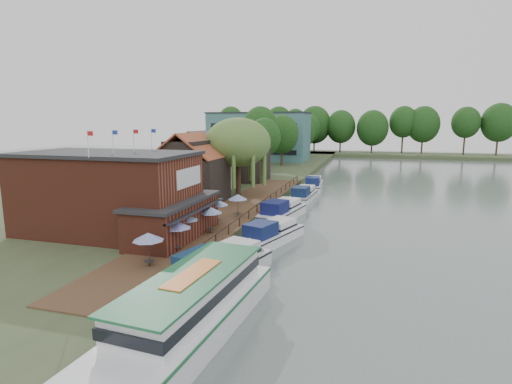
% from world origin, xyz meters
% --- Properties ---
extents(ground, '(260.00, 260.00, 0.00)m').
position_xyz_m(ground, '(0.00, 0.00, 0.00)').
color(ground, slate).
rests_on(ground, ground).
extents(land_bank, '(50.00, 140.00, 1.00)m').
position_xyz_m(land_bank, '(-30.00, 35.00, 0.50)').
color(land_bank, '#384728').
rests_on(land_bank, ground).
extents(quay_deck, '(6.00, 50.00, 0.10)m').
position_xyz_m(quay_deck, '(-8.00, 10.00, 1.05)').
color(quay_deck, '#47301E').
rests_on(quay_deck, land_bank).
extents(quay_rail, '(0.20, 49.00, 1.00)m').
position_xyz_m(quay_rail, '(-5.30, 10.50, 1.50)').
color(quay_rail, black).
rests_on(quay_rail, land_bank).
extents(pub, '(20.00, 11.00, 7.30)m').
position_xyz_m(pub, '(-14.00, -1.00, 4.65)').
color(pub, maroon).
rests_on(pub, land_bank).
extents(hotel_block, '(25.40, 12.40, 12.30)m').
position_xyz_m(hotel_block, '(-22.00, 70.00, 7.15)').
color(hotel_block, '#38666B').
rests_on(hotel_block, land_bank).
extents(cottage_a, '(8.60, 7.60, 8.50)m').
position_xyz_m(cottage_a, '(-15.00, 14.00, 5.25)').
color(cottage_a, black).
rests_on(cottage_a, land_bank).
extents(cottage_b, '(9.60, 8.60, 8.50)m').
position_xyz_m(cottage_b, '(-18.00, 24.00, 5.25)').
color(cottage_b, beige).
rests_on(cottage_b, land_bank).
extents(cottage_c, '(7.60, 7.60, 8.50)m').
position_xyz_m(cottage_c, '(-14.00, 33.00, 5.25)').
color(cottage_c, black).
rests_on(cottage_c, land_bank).
extents(willow, '(8.60, 8.60, 10.43)m').
position_xyz_m(willow, '(-10.50, 19.00, 6.21)').
color(willow, '#476B2D').
rests_on(willow, land_bank).
extents(umbrella_0, '(2.15, 2.15, 2.38)m').
position_xyz_m(umbrella_0, '(-7.83, -7.83, 2.29)').
color(umbrella_0, navy).
rests_on(umbrella_0, quay_deck).
extents(umbrella_1, '(2.30, 2.30, 2.38)m').
position_xyz_m(umbrella_1, '(-7.52, -4.41, 2.29)').
color(umbrella_1, navy).
rests_on(umbrella_1, quay_deck).
extents(umbrella_2, '(2.19, 2.19, 2.38)m').
position_xyz_m(umbrella_2, '(-7.97, -1.97, 2.29)').
color(umbrella_2, '#1B4895').
rests_on(umbrella_2, quay_deck).
extents(umbrella_3, '(2.19, 2.19, 2.38)m').
position_xyz_m(umbrella_3, '(-7.04, 1.05, 2.29)').
color(umbrella_3, navy).
rests_on(umbrella_3, quay_deck).
extents(umbrella_4, '(2.21, 2.21, 2.38)m').
position_xyz_m(umbrella_4, '(-7.69, 4.33, 2.29)').
color(umbrella_4, navy).
rests_on(umbrella_4, quay_deck).
extents(umbrella_5, '(2.04, 2.04, 2.38)m').
position_xyz_m(umbrella_5, '(-6.67, 7.56, 2.29)').
color(umbrella_5, navy).
rests_on(umbrella_5, quay_deck).
extents(cruiser_0, '(6.13, 11.01, 2.56)m').
position_xyz_m(cruiser_0, '(-3.28, -6.19, 1.28)').
color(cruiser_0, silver).
rests_on(cruiser_0, ground).
extents(cruiser_1, '(5.66, 9.76, 2.23)m').
position_xyz_m(cruiser_1, '(-2.00, 3.18, 1.11)').
color(cruiser_1, white).
rests_on(cruiser_1, ground).
extents(cruiser_2, '(4.89, 10.29, 2.39)m').
position_xyz_m(cruiser_2, '(-3.05, 12.17, 1.20)').
color(cruiser_2, white).
rests_on(cruiser_2, ground).
extents(cruiser_3, '(3.50, 9.40, 2.22)m').
position_xyz_m(cruiser_3, '(-2.46, 23.48, 1.11)').
color(cruiser_3, silver).
rests_on(cruiser_3, ground).
extents(cruiser_4, '(3.78, 9.72, 2.29)m').
position_xyz_m(cruiser_4, '(-2.48, 33.12, 1.15)').
color(cruiser_4, white).
rests_on(cruiser_4, ground).
extents(tour_boat, '(5.29, 15.20, 3.26)m').
position_xyz_m(tour_boat, '(-2.14, -13.81, 1.63)').
color(tour_boat, silver).
rests_on(tour_boat, ground).
extents(swan, '(0.44, 0.44, 0.44)m').
position_xyz_m(swan, '(-0.95, -11.58, 0.22)').
color(swan, white).
rests_on(swan, ground).
extents(bank_tree_0, '(6.29, 6.29, 10.62)m').
position_xyz_m(bank_tree_0, '(-13.34, 42.70, 6.31)').
color(bank_tree_0, '#143811').
rests_on(bank_tree_0, land_bank).
extents(bank_tree_1, '(7.04, 7.04, 12.98)m').
position_xyz_m(bank_tree_1, '(-15.67, 48.25, 7.49)').
color(bank_tree_1, '#143811').
rests_on(bank_tree_1, land_bank).
extents(bank_tree_2, '(7.62, 7.62, 11.51)m').
position_xyz_m(bank_tree_2, '(-13.33, 58.01, 6.75)').
color(bank_tree_2, '#143811').
rests_on(bank_tree_2, land_bank).
extents(bank_tree_3, '(8.10, 8.10, 11.64)m').
position_xyz_m(bank_tree_3, '(-12.92, 79.77, 6.82)').
color(bank_tree_3, '#143811').
rests_on(bank_tree_3, land_bank).
extents(bank_tree_4, '(6.81, 6.81, 13.68)m').
position_xyz_m(bank_tree_4, '(-15.87, 87.40, 7.84)').
color(bank_tree_4, '#143811').
rests_on(bank_tree_4, land_bank).
extents(bank_tree_5, '(8.22, 8.22, 12.44)m').
position_xyz_m(bank_tree_5, '(-13.53, 95.49, 7.22)').
color(bank_tree_5, '#143811').
rests_on(bank_tree_5, land_bank).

